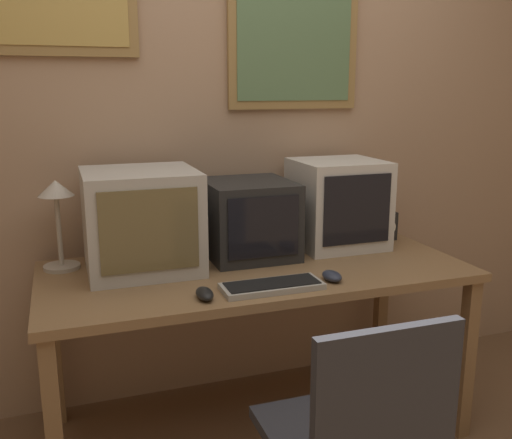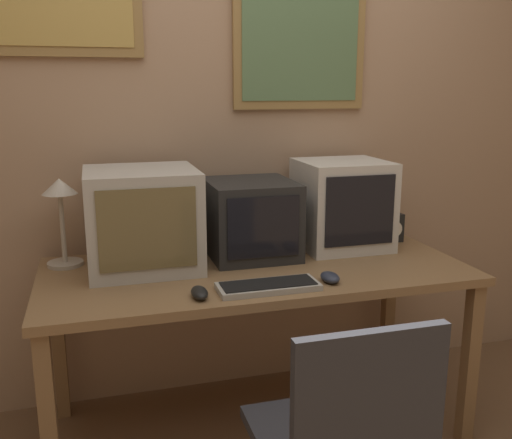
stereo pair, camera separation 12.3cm
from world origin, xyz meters
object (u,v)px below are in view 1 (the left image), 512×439
(monitor_right, at_px, (338,203))
(desk_clock, at_px, (385,226))
(monitor_center, at_px, (249,219))
(mouse_far_corner, at_px, (205,294))
(desk_lamp, at_px, (57,207))
(keyboard_main, at_px, (272,286))
(mouse_near_keyboard, at_px, (332,276))
(monitor_left, at_px, (141,220))

(monitor_right, xyz_separation_m, desk_clock, (0.27, 0.01, -0.13))
(monitor_center, height_order, desk_clock, monitor_center)
(mouse_far_corner, relative_size, desk_lamp, 0.32)
(keyboard_main, height_order, mouse_far_corner, mouse_far_corner)
(mouse_near_keyboard, distance_m, mouse_far_corner, 0.52)
(mouse_far_corner, height_order, desk_lamp, desk_lamp)
(monitor_right, relative_size, mouse_far_corner, 3.46)
(monitor_right, height_order, desk_clock, monitor_right)
(monitor_left, bearing_deg, keyboard_main, -44.55)
(monitor_center, distance_m, keyboard_main, 0.48)
(mouse_far_corner, bearing_deg, monitor_left, 110.03)
(mouse_near_keyboard, bearing_deg, monitor_center, 114.22)
(mouse_far_corner, relative_size, desk_clock, 0.85)
(monitor_center, xyz_separation_m, mouse_far_corner, (-0.32, -0.47, -0.15))
(monitor_center, height_order, mouse_far_corner, monitor_center)
(monitor_center, xyz_separation_m, mouse_near_keyboard, (0.20, -0.44, -0.15))
(monitor_left, relative_size, desk_clock, 3.27)
(monitor_center, xyz_separation_m, desk_lamp, (-0.80, 0.07, 0.10))
(monitor_left, height_order, desk_lamp, monitor_left)
(monitor_right, xyz_separation_m, mouse_far_corner, (-0.77, -0.48, -0.18))
(desk_clock, bearing_deg, desk_lamp, 178.51)
(monitor_left, distance_m, keyboard_main, 0.62)
(keyboard_main, bearing_deg, monitor_left, 135.45)
(monitor_left, distance_m, desk_lamp, 0.34)
(keyboard_main, bearing_deg, monitor_right, 42.72)
(monitor_center, height_order, monitor_right, monitor_right)
(monitor_center, xyz_separation_m, keyboard_main, (-0.06, -0.45, -0.16))
(desk_lamp, bearing_deg, desk_clock, -1.49)
(monitor_left, relative_size, monitor_right, 1.11)
(monitor_left, distance_m, mouse_far_corner, 0.49)
(desk_lamp, bearing_deg, monitor_right, -2.39)
(mouse_near_keyboard, xyz_separation_m, mouse_far_corner, (-0.52, -0.03, 0.00))
(mouse_far_corner, distance_m, desk_lamp, 0.76)
(monitor_left, bearing_deg, monitor_center, 4.77)
(monitor_left, height_order, keyboard_main, monitor_left)
(monitor_right, height_order, desk_lamp, monitor_right)
(mouse_far_corner, bearing_deg, monitor_right, 32.05)
(desk_clock, bearing_deg, monitor_left, -176.73)
(monitor_center, height_order, desk_lamp, desk_lamp)
(monitor_left, bearing_deg, mouse_far_corner, -69.97)
(monitor_right, bearing_deg, mouse_near_keyboard, -118.93)
(monitor_left, relative_size, mouse_near_keyboard, 4.23)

